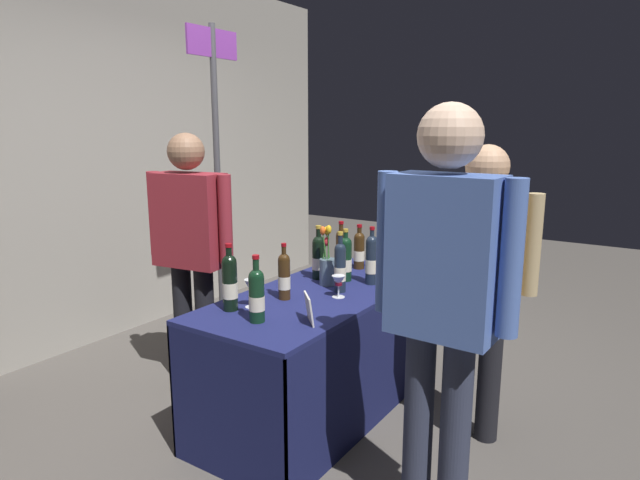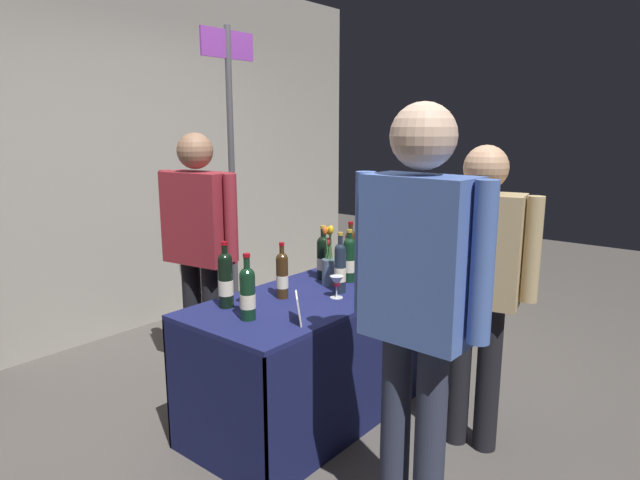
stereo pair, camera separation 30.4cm
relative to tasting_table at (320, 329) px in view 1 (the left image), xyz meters
name	(u,v)px [view 1 (the left image)]	position (x,y,z in m)	size (l,w,h in m)	color
ground_plane	(320,410)	(0.00, 0.00, -0.51)	(12.00, 12.00, 0.00)	#514C47
back_partition	(85,152)	(0.00, 2.11, 0.95)	(5.68, 0.12, 2.92)	#9E998E
tasting_table	(320,329)	(0.00, 0.00, 0.00)	(1.61, 0.72, 0.73)	#191E51
featured_wine_bottle	(384,251)	(0.59, -0.10, 0.36)	(0.07, 0.07, 0.33)	black
display_bottle_0	(340,267)	(0.07, -0.09, 0.37)	(0.07, 0.07, 0.35)	#192333
display_bottle_1	(257,294)	(-0.57, -0.01, 0.36)	(0.08, 0.08, 0.33)	black
display_bottle_2	(319,256)	(0.23, 0.16, 0.36)	(0.08, 0.08, 0.33)	black
display_bottle_3	(372,259)	(0.30, -0.16, 0.37)	(0.07, 0.07, 0.35)	#192333
display_bottle_4	(341,246)	(0.60, 0.23, 0.35)	(0.07, 0.07, 0.30)	#38230F
display_bottle_5	(230,282)	(-0.51, 0.21, 0.37)	(0.08, 0.08, 0.35)	black
display_bottle_6	(284,276)	(-0.22, 0.09, 0.35)	(0.07, 0.07, 0.31)	#38230F
display_bottle_7	(359,250)	(0.58, 0.07, 0.35)	(0.07, 0.07, 0.29)	#38230F
display_bottle_8	(346,258)	(0.28, 0.00, 0.36)	(0.08, 0.08, 0.32)	black
wine_glass_near_vendor	(251,287)	(-0.42, 0.15, 0.33)	(0.07, 0.07, 0.15)	silver
wine_glass_mid	(339,282)	(-0.03, -0.14, 0.31)	(0.07, 0.07, 0.12)	silver
flower_vase	(328,267)	(0.15, 0.04, 0.33)	(0.10, 0.10, 0.36)	slate
brochure_stand	(309,309)	(-0.44, -0.23, 0.29)	(0.15, 0.01, 0.14)	silver
vendor_presenter	(190,239)	(-0.18, 0.84, 0.46)	(0.27, 0.61, 1.62)	black
taster_foreground_right	(481,271)	(0.23, -0.84, 0.42)	(0.28, 0.54, 1.57)	black
taster_foreground_left	(443,289)	(-0.57, -0.93, 0.54)	(0.24, 0.57, 1.74)	#2D3347
booth_signpost	(217,163)	(0.31, 1.06, 0.89)	(0.46, 0.04, 2.32)	#47474C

